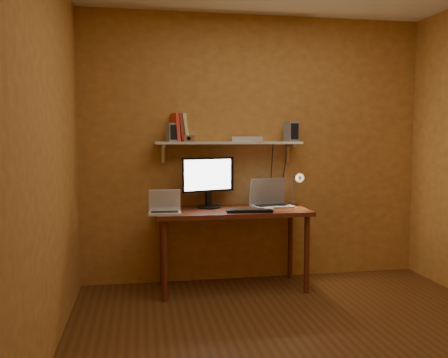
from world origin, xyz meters
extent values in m
cube|color=brown|center=(0.00, 0.00, -0.01)|extent=(3.40, 3.20, 0.02)
cube|color=#CB8A3E|center=(0.00, 1.61, 1.30)|extent=(3.40, 0.02, 2.60)
cube|color=#CB8A3E|center=(-1.71, 0.00, 1.30)|extent=(0.02, 3.20, 2.60)
cube|color=maroon|center=(-0.30, 1.28, 0.73)|extent=(1.40, 0.60, 0.04)
cylinder|color=maroon|center=(-0.94, 1.04, 0.35)|extent=(0.05, 0.05, 0.71)
cylinder|color=maroon|center=(0.34, 1.04, 0.35)|extent=(0.05, 0.05, 0.71)
cylinder|color=maroon|center=(-0.94, 1.52, 0.35)|extent=(0.05, 0.05, 0.71)
cylinder|color=maroon|center=(0.34, 1.52, 0.35)|extent=(0.05, 0.05, 0.71)
cube|color=silver|center=(-0.30, 1.47, 1.36)|extent=(1.40, 0.25, 0.02)
cube|color=silver|center=(-0.92, 1.58, 1.26)|extent=(0.03, 0.03, 0.18)
cube|color=silver|center=(0.32, 1.58, 1.26)|extent=(0.03, 0.03, 0.18)
cylinder|color=black|center=(-0.50, 1.41, 0.76)|extent=(0.29, 0.29, 0.02)
cube|color=black|center=(-0.50, 1.41, 0.84)|extent=(0.06, 0.06, 0.16)
cube|color=black|center=(-0.50, 1.41, 1.07)|extent=(0.51, 0.20, 0.33)
cube|color=white|center=(-0.50, 1.40, 1.07)|extent=(0.46, 0.17, 0.28)
cube|color=gray|center=(0.10, 1.34, 0.76)|extent=(0.40, 0.30, 0.02)
cube|color=black|center=(0.10, 1.34, 0.77)|extent=(0.33, 0.18, 0.00)
cube|color=gray|center=(0.08, 1.44, 0.89)|extent=(0.37, 0.12, 0.25)
cube|color=#152942|center=(0.08, 1.44, 0.89)|extent=(0.32, 0.10, 0.21)
cube|color=silver|center=(-0.93, 1.11, 0.76)|extent=(0.28, 0.20, 0.02)
cube|color=black|center=(-0.93, 1.11, 0.77)|extent=(0.24, 0.11, 0.00)
cube|color=silver|center=(-0.92, 1.18, 0.86)|extent=(0.28, 0.07, 0.19)
cube|color=black|center=(-0.92, 1.18, 0.86)|extent=(0.24, 0.05, 0.16)
cube|color=black|center=(-0.18, 1.10, 0.76)|extent=(0.42, 0.18, 0.02)
ellipsoid|color=silver|center=(0.01, 1.14, 0.77)|extent=(0.11, 0.08, 0.04)
cube|color=silver|center=(0.36, 1.52, 0.74)|extent=(0.05, 0.06, 0.08)
cylinder|color=silver|center=(0.36, 1.52, 0.89)|extent=(0.02, 0.02, 0.28)
cylinder|color=silver|center=(0.36, 1.44, 1.03)|extent=(0.01, 0.16, 0.01)
cone|color=silver|center=(0.36, 1.36, 1.03)|extent=(0.09, 0.09, 0.09)
sphere|color=#FFE0A5|center=(0.36, 1.34, 1.03)|extent=(0.04, 0.04, 0.04)
cube|color=gray|center=(-0.83, 1.46, 1.46)|extent=(0.12, 0.12, 0.17)
cube|color=gray|center=(0.33, 1.47, 1.47)|extent=(0.14, 0.14, 0.20)
cube|color=#F54430|center=(-0.80, 1.49, 1.51)|extent=(0.09, 0.19, 0.27)
cube|color=maroon|center=(-0.76, 1.49, 1.51)|extent=(0.10, 0.19, 0.27)
cube|color=beige|center=(-0.73, 1.49, 1.51)|extent=(0.11, 0.19, 0.27)
cube|color=silver|center=(-0.68, 1.40, 1.40)|extent=(0.10, 0.05, 0.06)
cylinder|color=black|center=(-0.68, 1.38, 1.40)|extent=(0.04, 0.03, 0.03)
cube|color=silver|center=(-0.12, 1.46, 1.40)|extent=(0.32, 0.25, 0.05)
camera|label=1|loc=(-1.12, -2.98, 1.41)|focal=38.00mm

